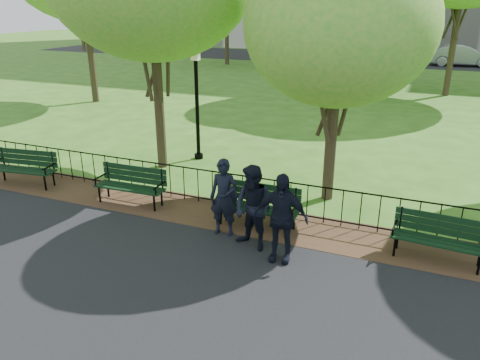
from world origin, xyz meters
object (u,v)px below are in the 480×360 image
at_px(park_bench_main, 246,199).
at_px(person_mid, 253,208).
at_px(park_bench_left_b, 24,164).
at_px(person_right, 281,218).
at_px(park_bench_right_a, 439,234).
at_px(taxi, 300,50).
at_px(person_left, 224,198).
at_px(sedan_silver, 462,55).
at_px(tree_near_e, 339,25).
at_px(lamppost, 197,100).
at_px(park_bench_left_a, 132,181).

bearing_deg(park_bench_main, person_mid, -60.93).
bearing_deg(park_bench_left_b, park_bench_main, -8.13).
distance_m(park_bench_main, person_right, 1.67).
distance_m(park_bench_right_a, taxi, 34.47).
relative_size(person_left, person_mid, 0.96).
xyz_separation_m(park_bench_right_a, person_left, (-4.29, -0.61, 0.29)).
bearing_deg(taxi, sedan_silver, -79.29).
bearing_deg(sedan_silver, person_left, 165.78).
distance_m(park_bench_main, park_bench_left_b, 6.54).
distance_m(park_bench_main, tree_near_e, 4.46).
height_order(park_bench_main, lamppost, lamppost).
distance_m(tree_near_e, person_left, 4.71).
height_order(park_bench_left_a, person_mid, person_mid).
distance_m(tree_near_e, taxi, 31.73).
distance_m(tree_near_e, sedan_silver, 30.25).
height_order(lamppost, person_right, lamppost).
bearing_deg(sedan_silver, taxi, 83.74).
bearing_deg(sedan_silver, lamppost, 158.71).
relative_size(park_bench_left_a, park_bench_left_b, 0.96).
xyz_separation_m(person_left, person_mid, (0.80, -0.35, 0.04)).
bearing_deg(park_bench_main, park_bench_left_b, 179.75).
bearing_deg(taxi, tree_near_e, -150.75).
bearing_deg(park_bench_left_a, park_bench_left_b, 178.82).
bearing_deg(lamppost, park_bench_main, -50.46).
height_order(park_bench_main, person_left, person_left).
bearing_deg(park_bench_main, park_bench_left_a, 178.51).
xyz_separation_m(park_bench_left_b, person_mid, (7.06, -0.94, 0.30)).
bearing_deg(person_right, park_bench_right_a, 18.46).
distance_m(park_bench_left_b, person_right, 7.80).
relative_size(park_bench_left_a, lamppost, 0.52).
bearing_deg(park_bench_main, park_bench_right_a, 0.36).
bearing_deg(tree_near_e, person_mid, -104.75).
distance_m(park_bench_main, park_bench_left_a, 3.10).
height_order(tree_near_e, sedan_silver, tree_near_e).
bearing_deg(person_left, park_bench_left_a, 161.20).
bearing_deg(sedan_silver, person_mid, 167.24).
bearing_deg(tree_near_e, sedan_silver, 82.63).
distance_m(park_bench_right_a, person_mid, 3.63).
height_order(park_bench_left_b, tree_near_e, tree_near_e).
bearing_deg(lamppost, park_bench_left_a, -88.44).
height_order(park_bench_right_a, taxi, taxi).
distance_m(park_bench_main, person_mid, 1.09).
bearing_deg(taxi, person_right, -152.67).
bearing_deg(park_bench_right_a, person_mid, -160.30).
bearing_deg(tree_near_e, park_bench_left_b, -164.27).
height_order(tree_near_e, person_mid, tree_near_e).
bearing_deg(park_bench_main, person_right, -45.03).
xyz_separation_m(park_bench_main, lamppost, (-3.20, 3.88, 1.26)).
relative_size(park_bench_left_a, person_right, 1.01).
relative_size(lamppost, person_right, 1.95).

